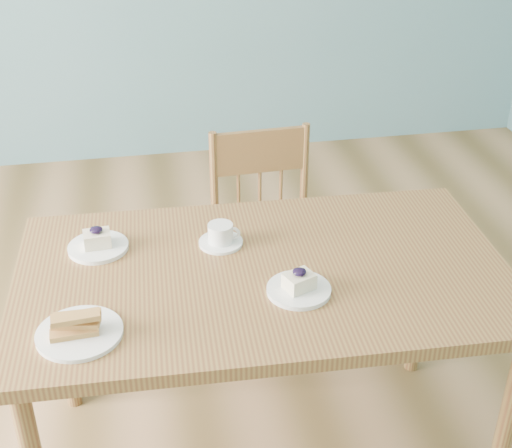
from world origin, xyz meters
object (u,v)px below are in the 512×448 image
at_px(dining_table, 263,290).
at_px(cheesecake_plate_near, 299,286).
at_px(coffee_cup, 221,236).
at_px(dining_chair, 268,243).
at_px(cheesecake_plate_far, 98,244).
at_px(biscotti_plate, 79,328).

bearing_deg(dining_table, cheesecake_plate_near, -57.77).
bearing_deg(coffee_cup, cheesecake_plate_near, -44.85).
height_order(dining_chair, coffee_cup, dining_chair).
relative_size(dining_chair, cheesecake_plate_far, 4.85).
bearing_deg(biscotti_plate, cheesecake_plate_far, 83.76).
height_order(dining_chair, cheesecake_plate_far, dining_chair).
distance_m(dining_chair, coffee_cup, 0.61).
distance_m(dining_table, dining_chair, 0.66).
relative_size(dining_table, dining_chair, 1.66).
height_order(cheesecake_plate_near, biscotti_plate, cheesecake_plate_near).
height_order(cheesecake_plate_far, biscotti_plate, cheesecake_plate_far).
relative_size(cheesecake_plate_near, coffee_cup, 1.32).
relative_size(dining_table, cheesecake_plate_near, 8.16).
height_order(dining_table, coffee_cup, coffee_cup).
xyz_separation_m(coffee_cup, biscotti_plate, (-0.40, -0.35, -0.01)).
distance_m(cheesecake_plate_far, biscotti_plate, 0.39).
height_order(dining_chair, cheesecake_plate_near, dining_chair).
xyz_separation_m(dining_chair, biscotti_plate, (-0.63, -0.81, 0.32)).
relative_size(dining_table, cheesecake_plate_far, 8.02).
xyz_separation_m(dining_table, cheesecake_plate_near, (0.07, -0.12, 0.09)).
distance_m(dining_table, coffee_cup, 0.21).
relative_size(dining_chair, cheesecake_plate_near, 4.93).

